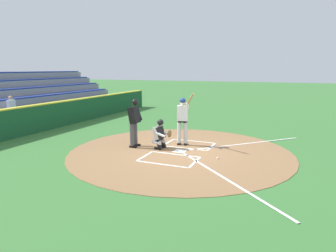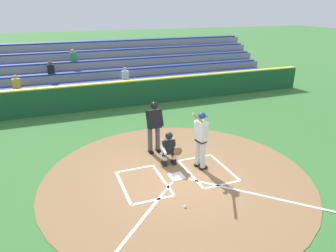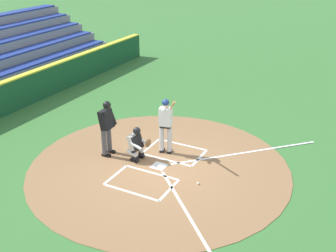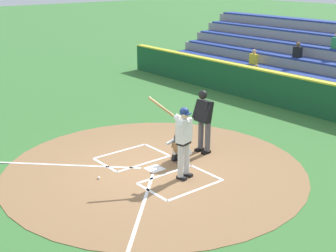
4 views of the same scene
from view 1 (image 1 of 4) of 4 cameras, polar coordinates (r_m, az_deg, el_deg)
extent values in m
plane|color=#387033|center=(10.90, 2.32, -4.90)|extent=(120.00, 120.00, 0.00)
cylinder|color=olive|center=(10.90, 2.32, -4.87)|extent=(8.00, 8.00, 0.01)
cube|color=white|center=(10.89, 2.32, -4.82)|extent=(0.44, 0.44, 0.01)
cube|color=white|center=(12.16, 0.07, -3.14)|extent=(1.20, 0.08, 0.01)
cube|color=white|center=(11.61, 8.32, -3.94)|extent=(1.20, 0.08, 0.01)
cube|color=white|center=(11.30, 3.12, -4.25)|extent=(0.08, 1.80, 0.01)
cube|color=white|center=(12.40, 4.99, -2.90)|extent=(0.08, 1.80, 0.01)
cube|color=white|center=(10.32, -4.45, -5.74)|extent=(1.20, 0.08, 0.01)
cube|color=white|center=(9.66, 5.16, -6.92)|extent=(1.20, 0.08, 0.01)
cube|color=white|center=(10.49, 1.46, -5.44)|extent=(0.08, 1.80, 0.01)
cube|color=white|center=(9.43, -1.22, -7.33)|extent=(0.08, 1.80, 0.01)
cube|color=white|center=(8.42, 10.87, -9.82)|extent=(3.73, 3.73, 0.01)
cube|color=white|center=(12.39, 14.93, -3.25)|extent=(3.73, 3.73, 0.01)
cylinder|color=silver|center=(11.69, 2.13, -1.28)|extent=(0.15, 0.15, 0.84)
cube|color=black|center=(11.83, 2.15, -3.39)|extent=(0.28, 0.17, 0.09)
cylinder|color=silver|center=(11.66, 3.40, -1.32)|extent=(0.15, 0.15, 0.84)
cube|color=black|center=(11.80, 3.40, -3.44)|extent=(0.28, 0.17, 0.09)
cube|color=black|center=(11.58, 2.79, 0.97)|extent=(0.29, 0.38, 0.10)
cube|color=white|center=(11.53, 2.80, 2.49)|extent=(0.32, 0.44, 0.60)
sphere|color=beige|center=(11.50, 2.83, 4.52)|extent=(0.21, 0.21, 0.21)
sphere|color=navy|center=(11.47, 2.82, 4.86)|extent=(0.23, 0.23, 0.23)
cube|color=navy|center=(11.58, 2.89, 4.74)|extent=(0.14, 0.19, 0.02)
cylinder|color=white|center=(11.45, 2.71, 3.84)|extent=(0.44, 0.18, 0.21)
cylinder|color=white|center=(11.42, 3.76, 3.81)|extent=(0.28, 0.15, 0.29)
cylinder|color=#AD7F4C|center=(11.02, 4.25, 5.12)|extent=(0.61, 0.49, 0.53)
cylinder|color=#AD7F4C|center=(11.37, 3.66, 4.09)|extent=(0.10, 0.11, 0.08)
cube|color=black|center=(11.39, -1.15, -3.95)|extent=(0.14, 0.27, 0.09)
cube|color=black|center=(11.33, -0.98, -3.22)|extent=(0.14, 0.25, 0.37)
cylinder|color=silver|center=(11.36, -1.42, -2.77)|extent=(0.18, 0.37, 0.21)
cube|color=black|center=(11.12, -1.93, -4.33)|extent=(0.14, 0.27, 0.09)
cube|color=black|center=(11.06, -1.75, -3.58)|extent=(0.14, 0.25, 0.37)
cylinder|color=silver|center=(11.09, -2.21, -3.12)|extent=(0.18, 0.37, 0.21)
cube|color=silver|center=(11.15, -1.87, -1.24)|extent=(0.43, 0.39, 0.52)
cube|color=black|center=(11.10, -1.37, -1.30)|extent=(0.43, 0.25, 0.46)
sphere|color=tan|center=(11.05, -1.56, 0.60)|extent=(0.21, 0.21, 0.21)
sphere|color=black|center=(11.03, -1.47, 0.69)|extent=(0.24, 0.24, 0.24)
cylinder|color=silver|center=(11.25, -0.62, -1.23)|extent=(0.12, 0.45, 0.20)
cylinder|color=silver|center=(10.91, -1.59, -1.63)|extent=(0.12, 0.45, 0.20)
ellipsoid|color=brown|center=(11.17, 0.29, -1.48)|extent=(0.29, 0.12, 0.28)
cylinder|color=#4C4C51|center=(11.59, -6.27, -1.39)|extent=(0.16, 0.16, 0.86)
cube|color=black|center=(11.68, -6.01, -3.64)|extent=(0.13, 0.28, 0.09)
cylinder|color=#4C4C51|center=(11.35, -6.94, -1.67)|extent=(0.16, 0.16, 0.86)
cube|color=black|center=(11.44, -6.66, -3.96)|extent=(0.13, 0.28, 0.09)
cube|color=black|center=(11.32, -6.50, 2.12)|extent=(0.45, 0.37, 0.66)
sphere|color=brown|center=(11.24, -6.38, 4.47)|extent=(0.22, 0.22, 0.22)
sphere|color=black|center=(11.22, -6.29, 4.57)|extent=(0.25, 0.25, 0.25)
cylinder|color=black|center=(11.48, -5.59, 2.41)|extent=(0.10, 0.29, 0.56)
cylinder|color=black|center=(11.07, -6.73, 2.07)|extent=(0.10, 0.29, 0.56)
sphere|color=white|center=(10.11, 9.48, -6.09)|extent=(0.07, 0.07, 0.07)
cube|color=#19512D|center=(15.05, -25.51, 0.89)|extent=(22.00, 0.36, 1.25)
cube|color=yellow|center=(14.96, -25.71, 3.36)|extent=(22.00, 0.32, 0.06)
cube|color=gray|center=(15.88, -27.86, -0.30)|extent=(20.00, 0.85, 0.45)
cube|color=navy|center=(15.84, -27.95, 0.64)|extent=(19.60, 0.72, 0.08)
cube|color=white|center=(16.86, -27.84, 3.67)|extent=(0.36, 0.22, 0.46)
sphere|color=tan|center=(16.82, -27.95, 4.82)|extent=(0.20, 0.20, 0.20)
camera|label=2|loc=(7.88, 55.21, 19.97)|focal=32.97mm
camera|label=3|loc=(3.89, 128.59, 57.17)|focal=44.60mm
camera|label=4|loc=(19.44, 33.98, 15.31)|focal=50.55mm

